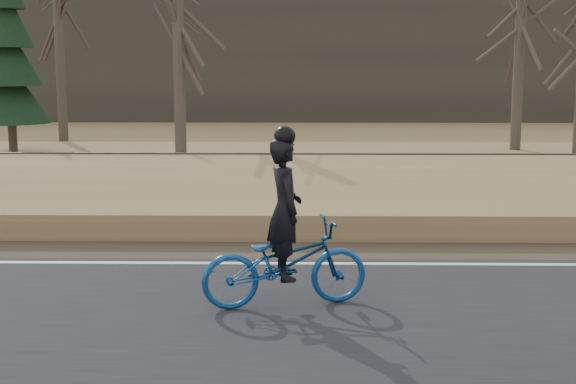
{
  "coord_description": "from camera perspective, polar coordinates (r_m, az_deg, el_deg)",
  "views": [
    {
      "loc": [
        1.53,
        -11.44,
        3.08
      ],
      "look_at": [
        1.33,
        0.5,
        1.1
      ],
      "focal_mm": 50.0,
      "sensor_mm": 36.0,
      "label": 1
    }
  ],
  "objects": [
    {
      "name": "cyclist",
      "position": [
        9.87,
        -0.23,
        -4.16
      ],
      "size": [
        2.17,
        1.19,
        2.24
      ],
      "rotation": [
        0.0,
        0.0,
        1.81
      ],
      "color": "navy",
      "rests_on": "road"
    },
    {
      "name": "embankment",
      "position": [
        15.98,
        -4.57,
        -0.93
      ],
      "size": [
        120.0,
        5.0,
        0.44
      ],
      "primitive_type": "cube",
      "color": "#99794E",
      "rests_on": "ground"
    },
    {
      "name": "edge_line",
      "position": [
        12.13,
        -6.37,
        -5.05
      ],
      "size": [
        120.0,
        0.12,
        0.01
      ],
      "primitive_type": "cube",
      "color": "silver",
      "rests_on": "road"
    },
    {
      "name": "railroad",
      "position": [
        19.67,
        -3.53,
        1.94
      ],
      "size": [
        120.0,
        2.4,
        0.29
      ],
      "color": "black",
      "rests_on": "ballast"
    },
    {
      "name": "road",
      "position": [
        9.57,
        -8.42,
        -9.27
      ],
      "size": [
        120.0,
        6.0,
        0.06
      ],
      "primitive_type": "cube",
      "color": "black",
      "rests_on": "ground"
    },
    {
      "name": "bare_tree_center",
      "position": [
        28.63,
        16.18,
        10.69
      ],
      "size": [
        0.36,
        0.36,
        7.79
      ],
      "primitive_type": "cylinder",
      "color": "#4E4339",
      "rests_on": "ground"
    },
    {
      "name": "treeline_backdrop",
      "position": [
        41.47,
        -1.19,
        9.31
      ],
      "size": [
        120.0,
        4.0,
        6.0
      ],
      "primitive_type": "cube",
      "color": "#383328",
      "rests_on": "ground"
    },
    {
      "name": "ballast",
      "position": [
        19.71,
        -3.52,
        1.07
      ],
      "size": [
        120.0,
        3.0,
        0.45
      ],
      "primitive_type": "cube",
      "color": "slate",
      "rests_on": "ground"
    },
    {
      "name": "bare_tree_near_left",
      "position": [
        24.9,
        -7.78,
        9.83
      ],
      "size": [
        0.36,
        0.36,
        6.59
      ],
      "primitive_type": "cylinder",
      "color": "#4E4339",
      "rests_on": "ground"
    },
    {
      "name": "conifer",
      "position": [
        28.04,
        -19.27,
        9.03
      ],
      "size": [
        2.6,
        2.6,
        6.64
      ],
      "color": "#4E4339",
      "rests_on": "ground"
    },
    {
      "name": "bare_tree_left",
      "position": [
        31.72,
        -16.01,
        11.34
      ],
      "size": [
        0.36,
        0.36,
        8.68
      ],
      "primitive_type": "cylinder",
      "color": "#4E4339",
      "rests_on": "ground"
    },
    {
      "name": "shoulder",
      "position": [
        13.1,
        -5.81,
        -4.15
      ],
      "size": [
        120.0,
        1.6,
        0.04
      ],
      "primitive_type": "cube",
      "color": "#473A2B",
      "rests_on": "ground"
    },
    {
      "name": "ground",
      "position": [
        11.95,
        -6.48,
        -5.59
      ],
      "size": [
        120.0,
        120.0,
        0.0
      ],
      "primitive_type": "plane",
      "color": "#99794E",
      "rests_on": "ground"
    }
  ]
}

